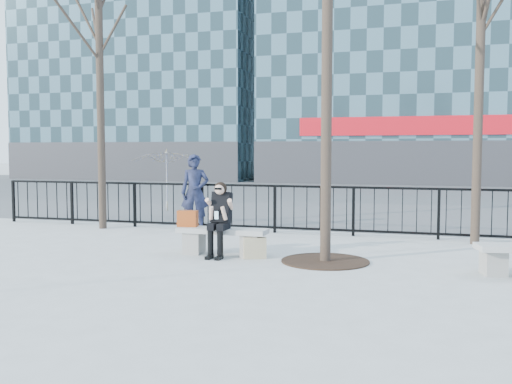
# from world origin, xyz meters

# --- Properties ---
(ground) EXTENTS (120.00, 120.00, 0.00)m
(ground) POSITION_xyz_m (0.00, 0.00, 0.00)
(ground) COLOR #9A9A95
(ground) RESTS_ON ground
(street_surface) EXTENTS (60.00, 23.00, 0.01)m
(street_surface) POSITION_xyz_m (0.00, 15.00, 0.00)
(street_surface) COLOR #474747
(street_surface) RESTS_ON ground
(railing) EXTENTS (14.00, 0.06, 1.10)m
(railing) POSITION_xyz_m (0.00, 3.00, 0.55)
(railing) COLOR black
(railing) RESTS_ON ground
(building_left) EXTENTS (16.20, 10.20, 22.60)m
(building_left) POSITION_xyz_m (-15.00, 27.00, 11.30)
(building_left) COLOR slate
(building_left) RESTS_ON ground
(tree_left) EXTENTS (2.80, 2.80, 6.50)m
(tree_left) POSITION_xyz_m (-4.00, 2.50, 4.86)
(tree_left) COLOR black
(tree_left) RESTS_ON ground
(tree_grate) EXTENTS (1.50, 1.50, 0.02)m
(tree_grate) POSITION_xyz_m (1.90, -0.10, 0.01)
(tree_grate) COLOR black
(tree_grate) RESTS_ON ground
(bench_main) EXTENTS (1.65, 0.46, 0.49)m
(bench_main) POSITION_xyz_m (0.00, 0.00, 0.30)
(bench_main) COLOR slate
(bench_main) RESTS_ON ground
(seated_woman) EXTENTS (0.50, 0.64, 1.34)m
(seated_woman) POSITION_xyz_m (0.00, -0.16, 0.67)
(seated_woman) COLOR black
(seated_woman) RESTS_ON ground
(handbag) EXTENTS (0.38, 0.20, 0.30)m
(handbag) POSITION_xyz_m (-0.69, 0.02, 0.64)
(handbag) COLOR #9A3C12
(handbag) RESTS_ON bench_main
(shopping_bag) EXTENTS (0.42, 0.29, 0.37)m
(shopping_bag) POSITION_xyz_m (0.67, -0.16, 0.19)
(shopping_bag) COLOR #C3B389
(shopping_bag) RESTS_ON ground
(standing_man) EXTENTS (0.77, 0.64, 1.81)m
(standing_man) POSITION_xyz_m (-1.70, 2.80, 0.90)
(standing_man) COLOR black
(standing_man) RESTS_ON ground
(vendor_umbrella) EXTENTS (2.47, 2.50, 1.94)m
(vendor_umbrella) POSITION_xyz_m (-4.20, 6.49, 0.97)
(vendor_umbrella) COLOR gold
(vendor_umbrella) RESTS_ON ground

